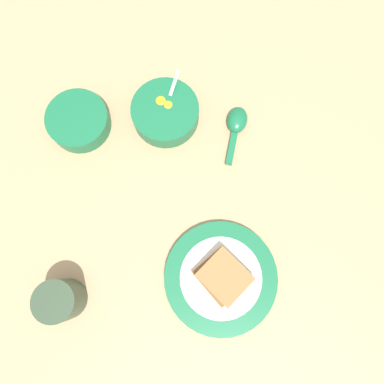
% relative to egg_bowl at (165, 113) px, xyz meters
% --- Properties ---
extents(ground_plane, '(3.00, 3.00, 0.00)m').
position_rel_egg_bowl_xyz_m(ground_plane, '(-0.05, -0.21, -0.02)').
color(ground_plane, tan).
extents(egg_bowl, '(0.15, 0.15, 0.07)m').
position_rel_egg_bowl_xyz_m(egg_bowl, '(0.00, 0.00, 0.00)').
color(egg_bowl, '#196B42').
rests_on(egg_bowl, ground_plane).
extents(toast_plate, '(0.23, 0.23, 0.02)m').
position_rel_egg_bowl_xyz_m(toast_plate, '(0.06, -0.37, -0.02)').
color(toast_plate, '#196B42').
rests_on(toast_plate, ground_plane).
extents(toast_sandwich, '(0.12, 0.12, 0.03)m').
position_rel_egg_bowl_xyz_m(toast_sandwich, '(0.06, -0.36, 0.01)').
color(toast_sandwich, brown).
rests_on(toast_sandwich, toast_plate).
extents(soup_spoon, '(0.07, 0.13, 0.03)m').
position_rel_egg_bowl_xyz_m(soup_spoon, '(0.15, -0.05, -0.01)').
color(soup_spoon, '#196B42').
rests_on(soup_spoon, ground_plane).
extents(congee_bowl, '(0.13, 0.13, 0.04)m').
position_rel_egg_bowl_xyz_m(congee_bowl, '(-0.19, 0.01, -0.00)').
color(congee_bowl, '#196B42').
rests_on(congee_bowl, ground_plane).
extents(drinking_cup, '(0.08, 0.08, 0.09)m').
position_rel_egg_bowl_xyz_m(drinking_cup, '(-0.25, -0.36, 0.02)').
color(drinking_cup, '#334733').
rests_on(drinking_cup, ground_plane).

